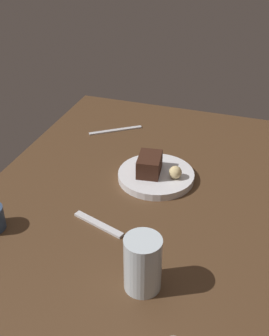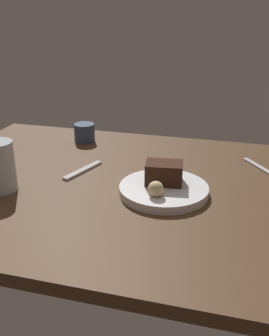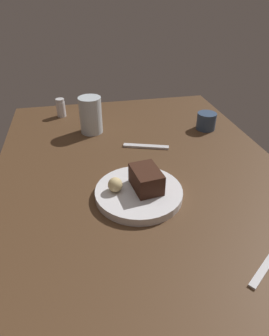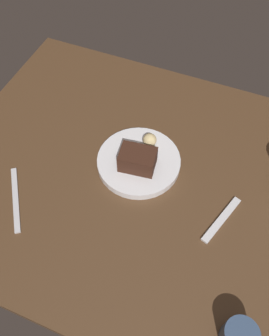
% 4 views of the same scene
% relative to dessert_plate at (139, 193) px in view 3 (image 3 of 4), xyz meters
% --- Properties ---
extents(dining_table, '(1.20, 0.84, 0.03)m').
position_rel_dessert_plate_xyz_m(dining_table, '(-0.09, 0.03, -0.03)').
color(dining_table, '#4C331E').
rests_on(dining_table, ground).
extents(dessert_plate, '(0.22, 0.22, 0.02)m').
position_rel_dessert_plate_xyz_m(dessert_plate, '(0.00, 0.00, 0.00)').
color(dessert_plate, silver).
rests_on(dessert_plate, dining_table).
extents(chocolate_cake_slice, '(0.10, 0.08, 0.05)m').
position_rel_dessert_plate_xyz_m(chocolate_cake_slice, '(-0.00, 0.02, 0.04)').
color(chocolate_cake_slice, '#381E14').
rests_on(chocolate_cake_slice, dessert_plate).
extents(bread_roll, '(0.04, 0.04, 0.04)m').
position_rel_dessert_plate_xyz_m(bread_roll, '(-0.01, -0.06, 0.03)').
color(bread_roll, '#DBC184').
rests_on(bread_roll, dessert_plate).
extents(salt_shaker, '(0.03, 0.03, 0.07)m').
position_rel_dessert_plate_xyz_m(salt_shaker, '(-0.57, -0.19, 0.03)').
color(salt_shaker, silver).
rests_on(salt_shaker, dining_table).
extents(water_glass, '(0.08, 0.08, 0.13)m').
position_rel_dessert_plate_xyz_m(water_glass, '(-0.40, -0.09, 0.05)').
color(water_glass, silver).
rests_on(water_glass, dining_table).
extents(coffee_cup, '(0.07, 0.07, 0.06)m').
position_rel_dessert_plate_xyz_m(coffee_cup, '(-0.34, 0.33, 0.02)').
color(coffee_cup, '#334766').
rests_on(coffee_cup, dining_table).
extents(dessert_spoon, '(0.06, 0.15, 0.01)m').
position_rel_dessert_plate_xyz_m(dessert_spoon, '(-0.25, 0.08, -0.01)').
color(dessert_spoon, silver).
rests_on(dessert_spoon, dining_table).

